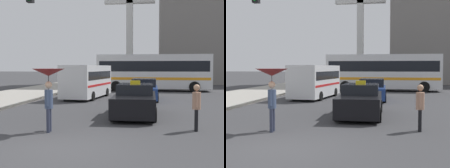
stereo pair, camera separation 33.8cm
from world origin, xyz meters
The scene contains 8 objects.
ground_plane centered at (0.00, 0.00, 0.00)m, with size 300.00×300.00×0.00m, color #38383A.
taxi centered at (1.69, 6.01, 0.68)m, with size 1.91×4.49×1.61m.
sedan_red centered at (1.89, 13.05, 0.66)m, with size 1.91×4.43×1.44m.
ambulance_van centered at (-2.19, 13.90, 1.31)m, with size 2.70×5.99×2.35m.
city_bus centered at (2.53, 21.54, 1.88)m, with size 10.48×2.86×3.39m.
pedestrian_with_umbrella centered at (-1.03, 2.15, 1.79)m, with size 1.11×1.11×2.17m.
pedestrian_man centered at (3.99, 3.00, 0.94)m, with size 0.32×0.44×1.62m.
monument_cross centered at (-0.82, 36.34, 9.17)m, with size 7.11×0.90×16.17m.
Camera 1 is at (2.48, -8.03, 2.21)m, focal length 50.00 mm.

